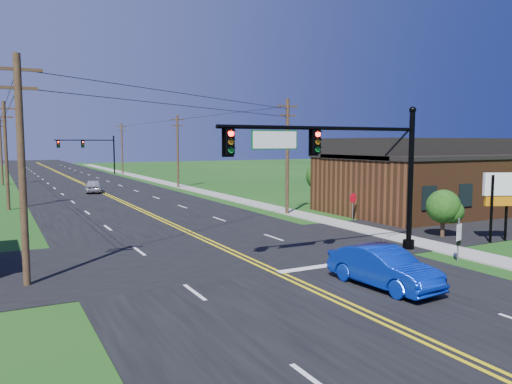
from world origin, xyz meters
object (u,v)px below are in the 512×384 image
signal_mast_far (89,148)px  route_sign (459,236)px  blue_car (384,268)px  stop_sign (353,201)px  signal_mast_main (342,161)px

signal_mast_far → route_sign: bearing=-86.7°
signal_mast_far → blue_car: 76.88m
stop_sign → signal_mast_main: bearing=-141.2°
signal_mast_main → blue_car: signal_mast_main is taller
blue_car → stop_sign: stop_sign is taller
blue_car → route_sign: bearing=10.1°
blue_car → stop_sign: 16.74m
signal_mast_far → stop_sign: signal_mast_far is taller
route_sign → signal_mast_main: bearing=125.7°
signal_mast_main → route_sign: bearing=-35.4°
signal_mast_main → route_sign: size_ratio=5.39×
signal_mast_far → route_sign: (4.37, -75.18, -3.32)m
route_sign → blue_car: bearing=175.8°
signal_mast_far → stop_sign: size_ratio=5.44×
blue_car → stop_sign: size_ratio=2.37×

